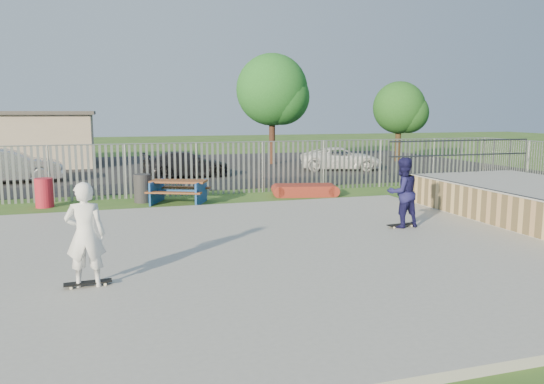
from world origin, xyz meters
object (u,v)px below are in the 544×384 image
object	(u,v)px
tree_mid	(272,90)
skater_white	(85,235)
tree_right	(399,108)
trash_bin_red	(44,193)
trash_bin_grey	(143,188)
car_silver	(8,166)
car_white	(341,159)
car_dark	(186,164)
funbox	(305,190)
skater_navy	(402,193)
picnic_table	(179,192)

from	to	relation	value
tree_mid	skater_white	bearing A→B (deg)	-115.22
tree_mid	tree_right	world-z (taller)	tree_mid
trash_bin_red	trash_bin_grey	bearing A→B (deg)	0.33
trash_bin_grey	car_silver	xyz separation A→B (m)	(-5.33, 6.88, 0.28)
trash_bin_red	car_white	world-z (taller)	car_white
car_white	tree_mid	world-z (taller)	tree_mid
car_dark	skater_white	world-z (taller)	skater_white
car_silver	tree_right	bearing A→B (deg)	-84.26
funbox	car_dark	size ratio (longest dim) A/B	0.53
funbox	skater_navy	xyz separation A→B (m)	(0.20, -6.58, 0.86)
trash_bin_red	trash_bin_grey	xyz separation A→B (m)	(3.19, 0.02, 0.01)
funbox	car_dark	xyz separation A→B (m)	(-3.45, 7.06, 0.43)
trash_bin_grey	skater_white	world-z (taller)	skater_white
car_white	tree_right	size ratio (longest dim) A/B	0.87
car_dark	car_white	world-z (taller)	car_dark
funbox	car_dark	bearing A→B (deg)	128.81
tree_mid	car_white	bearing A→B (deg)	-59.60
picnic_table	funbox	xyz separation A→B (m)	(4.79, 0.26, -0.20)
car_dark	skater_white	size ratio (longest dim) A/B	2.31
trash_bin_grey	car_dark	bearing A→B (deg)	69.45
tree_right	skater_white	world-z (taller)	tree_right
picnic_table	funbox	world-z (taller)	picnic_table
picnic_table	car_dark	size ratio (longest dim) A/B	0.56
trash_bin_red	skater_navy	xyz separation A→B (m)	(9.37, -6.88, 0.58)
trash_bin_red	skater_white	bearing A→B (deg)	-80.25
trash_bin_red	tree_right	size ratio (longest dim) A/B	0.19
funbox	skater_navy	world-z (taller)	skater_navy
car_white	skater_navy	bearing A→B (deg)	177.54
car_silver	skater_white	world-z (taller)	skater_white
tree_right	skater_navy	xyz separation A→B (m)	(-10.51, -17.96, -2.34)
trash_bin_grey	tree_right	bearing A→B (deg)	33.54
trash_bin_grey	car_white	world-z (taller)	car_white
skater_navy	car_silver	bearing A→B (deg)	-56.03
trash_bin_red	car_dark	bearing A→B (deg)	49.75
car_silver	skater_navy	distance (m)	17.95
car_silver	car_dark	distance (m)	7.86
car_white	tree_right	world-z (taller)	tree_right
funbox	trash_bin_red	bearing A→B (deg)	-169.11
trash_bin_grey	skater_navy	world-z (taller)	skater_navy
skater_navy	picnic_table	bearing A→B (deg)	-57.62
car_silver	tree_mid	distance (m)	15.13
trash_bin_grey	skater_white	bearing A→B (deg)	-99.36
tree_right	trash_bin_grey	bearing A→B (deg)	-146.46
picnic_table	trash_bin_grey	size ratio (longest dim) A/B	2.39
trash_bin_red	car_white	distance (m)	16.09
car_silver	funbox	bearing A→B (deg)	-127.49
car_silver	skater_navy	world-z (taller)	skater_navy
picnic_table	skater_navy	xyz separation A→B (m)	(4.99, -6.32, 0.66)
trash_bin_red	skater_white	xyz separation A→B (m)	(1.63, -9.48, 0.58)
picnic_table	funbox	distance (m)	4.80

